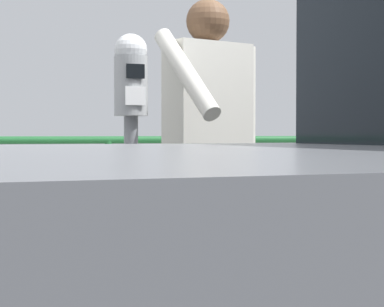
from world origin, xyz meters
name	(u,v)px	position (x,y,z in m)	size (l,w,h in m)	color
sidewalk_curb	(152,302)	(0.00, 1.46, 0.06)	(36.00, 2.92, 0.13)	#9E9B93
parking_meter	(131,121)	(-0.38, 0.54, 1.22)	(0.17, 0.17, 1.52)	slate
pedestrian_at_meter	(209,138)	(0.09, 0.68, 1.14)	(0.63, 0.68, 1.75)	slate
background_railing	(109,170)	(0.00, 2.70, 0.86)	(24.06, 0.06, 1.01)	#1E602D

